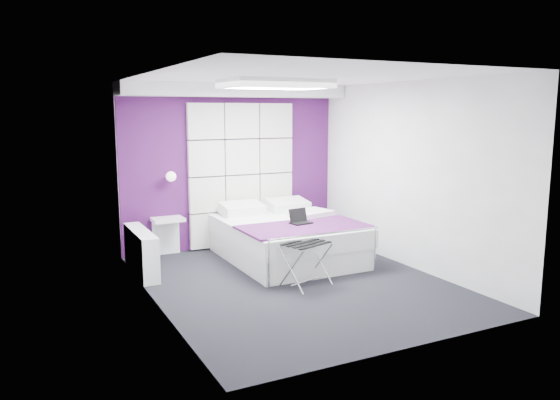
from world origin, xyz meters
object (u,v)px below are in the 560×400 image
object	(u,v)px
luggage_rack	(306,264)
radiator	(141,252)
bed	(287,238)
nightstand	(168,219)
wall_lamp	(170,176)
laptop	(300,220)

from	to	relation	value
luggage_rack	radiator	bearing A→B (deg)	121.73
bed	radiator	bearing A→B (deg)	173.70
luggage_rack	nightstand	bearing A→B (deg)	100.01
wall_lamp	radiator	distance (m)	1.35
radiator	bed	world-z (taller)	bed
nightstand	luggage_rack	distance (m)	2.49
nightstand	wall_lamp	bearing A→B (deg)	29.07
bed	luggage_rack	size ratio (longest dim) A/B	3.81
bed	luggage_rack	world-z (taller)	bed
wall_lamp	laptop	distance (m)	2.08
radiator	luggage_rack	world-z (taller)	radiator
radiator	bed	distance (m)	2.11
bed	nightstand	bearing A→B (deg)	148.16
laptop	luggage_rack	bearing A→B (deg)	-121.94
radiator	luggage_rack	size ratio (longest dim) A/B	2.12
radiator	laptop	xyz separation A→B (m)	(2.13, -0.58, 0.36)
radiator	luggage_rack	xyz separation A→B (m)	(1.74, -1.46, -0.02)
wall_lamp	nightstand	bearing A→B (deg)	-150.93
bed	luggage_rack	xyz separation A→B (m)	(-0.36, -1.23, -0.04)
radiator	nightstand	xyz separation A→B (m)	(0.57, 0.72, 0.27)
luggage_rack	laptop	bearing A→B (deg)	47.87
bed	laptop	bearing A→B (deg)	-84.56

